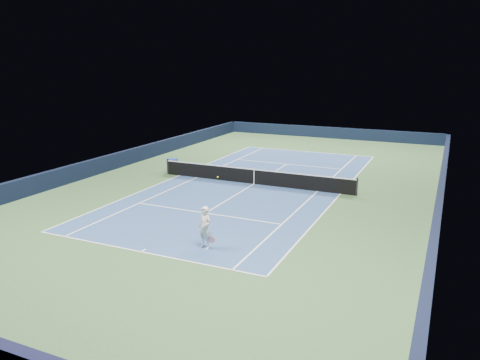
% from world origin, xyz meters
% --- Properties ---
extents(ground, '(40.00, 40.00, 0.00)m').
position_xyz_m(ground, '(0.00, 0.00, 0.00)').
color(ground, '#34562E').
rests_on(ground, ground).
extents(wall_far, '(22.00, 0.35, 1.10)m').
position_xyz_m(wall_far, '(0.00, 19.82, 0.55)').
color(wall_far, black).
rests_on(wall_far, ground).
extents(wall_right, '(0.35, 40.00, 1.10)m').
position_xyz_m(wall_right, '(10.82, 0.00, 0.55)').
color(wall_right, black).
rests_on(wall_right, ground).
extents(wall_left, '(0.35, 40.00, 1.10)m').
position_xyz_m(wall_left, '(-10.82, 0.00, 0.55)').
color(wall_left, black).
rests_on(wall_left, ground).
extents(court_surface, '(10.97, 23.77, 0.01)m').
position_xyz_m(court_surface, '(0.00, 0.00, 0.00)').
color(court_surface, navy).
rests_on(court_surface, ground).
extents(baseline_far, '(10.97, 0.08, 0.00)m').
position_xyz_m(baseline_far, '(0.00, 11.88, 0.01)').
color(baseline_far, white).
rests_on(baseline_far, ground).
extents(baseline_near, '(10.97, 0.08, 0.00)m').
position_xyz_m(baseline_near, '(0.00, -11.88, 0.01)').
color(baseline_near, white).
rests_on(baseline_near, ground).
extents(sideline_doubles_right, '(0.08, 23.77, 0.00)m').
position_xyz_m(sideline_doubles_right, '(5.49, 0.00, 0.01)').
color(sideline_doubles_right, white).
rests_on(sideline_doubles_right, ground).
extents(sideline_doubles_left, '(0.08, 23.77, 0.00)m').
position_xyz_m(sideline_doubles_left, '(-5.49, 0.00, 0.01)').
color(sideline_doubles_left, white).
rests_on(sideline_doubles_left, ground).
extents(sideline_singles_right, '(0.08, 23.77, 0.00)m').
position_xyz_m(sideline_singles_right, '(4.12, 0.00, 0.01)').
color(sideline_singles_right, white).
rests_on(sideline_singles_right, ground).
extents(sideline_singles_left, '(0.08, 23.77, 0.00)m').
position_xyz_m(sideline_singles_left, '(-4.12, 0.00, 0.01)').
color(sideline_singles_left, white).
rests_on(sideline_singles_left, ground).
extents(service_line_far, '(8.23, 0.08, 0.00)m').
position_xyz_m(service_line_far, '(0.00, 6.40, 0.01)').
color(service_line_far, white).
rests_on(service_line_far, ground).
extents(service_line_near, '(8.23, 0.08, 0.00)m').
position_xyz_m(service_line_near, '(0.00, -6.40, 0.01)').
color(service_line_near, white).
rests_on(service_line_near, ground).
extents(center_service_line, '(0.08, 12.80, 0.00)m').
position_xyz_m(center_service_line, '(0.00, 0.00, 0.01)').
color(center_service_line, white).
rests_on(center_service_line, ground).
extents(center_mark_far, '(0.08, 0.30, 0.00)m').
position_xyz_m(center_mark_far, '(0.00, 11.73, 0.01)').
color(center_mark_far, white).
rests_on(center_mark_far, ground).
extents(center_mark_near, '(0.08, 0.30, 0.00)m').
position_xyz_m(center_mark_near, '(0.00, -11.73, 0.01)').
color(center_mark_near, white).
rests_on(center_mark_near, ground).
extents(tennis_net, '(12.90, 0.10, 1.07)m').
position_xyz_m(tennis_net, '(0.00, 0.00, 0.50)').
color(tennis_net, black).
rests_on(tennis_net, ground).
extents(sponsor_cube, '(0.65, 0.60, 0.97)m').
position_xyz_m(sponsor_cube, '(-6.40, 0.57, 0.48)').
color(sponsor_cube, '#1B40A7').
rests_on(sponsor_cube, ground).
extents(tennis_player, '(0.86, 1.34, 2.86)m').
position_xyz_m(tennis_player, '(2.20, -10.45, 0.90)').
color(tennis_player, silver).
rests_on(tennis_player, ground).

